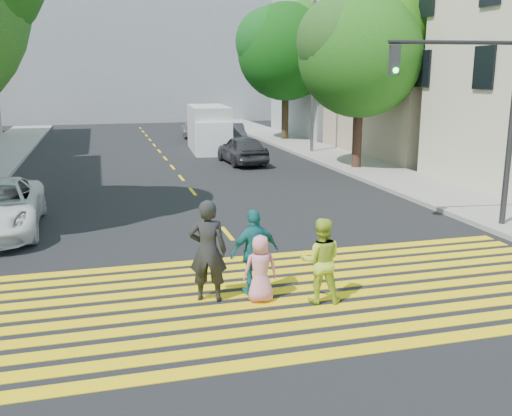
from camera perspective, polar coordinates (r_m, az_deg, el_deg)
name	(u,v)px	position (r m, az deg, el deg)	size (l,w,h in m)	color
ground	(301,323)	(10.24, 4.52, -11.39)	(120.00, 120.00, 0.00)	black
sidewalk_right	(365,168)	(26.80, 10.85, 3.97)	(3.00, 60.00, 0.15)	gray
crosswalk	(279,296)	(11.35, 2.32, -8.80)	(13.40, 5.30, 0.01)	yellow
lane_line	(162,155)	(31.70, -9.38, 5.30)	(0.12, 34.40, 0.01)	yellow
building_right_tan	(447,61)	(33.20, 18.54, 13.81)	(10.00, 10.00, 10.00)	tan
building_right_grey	(358,64)	(42.82, 10.19, 13.97)	(10.00, 10.00, 10.00)	gray
backdrop_block	(130,56)	(56.86, -12.45, 14.63)	(30.00, 8.00, 12.00)	gray
tree_right_near	(362,48)	(26.33, 10.57, 15.50)	(6.58, 6.16, 8.01)	black
tree_right_far	(287,46)	(37.72, 3.12, 15.83)	(7.50, 7.10, 8.91)	#332412
pedestrian_man	(208,251)	(10.88, -4.83, -4.28)	(0.73, 0.48, 1.99)	black
pedestrian_woman	(321,261)	(10.89, 6.49, -5.24)	(0.80, 0.63, 1.65)	#B7D535
pedestrian_child	(260,269)	(10.89, 0.44, -6.09)	(0.64, 0.42, 1.31)	pink
pedestrian_extra	(255,252)	(11.18, -0.13, -4.47)	(1.01, 0.42, 1.73)	#1C7377
dark_car_near	(242,149)	(27.93, -1.39, 5.87)	(1.66, 4.13, 1.41)	#27272B
silver_car	(195,128)	(40.47, -6.10, 7.96)	(1.76, 4.33, 1.26)	#999AA2
dark_car_parked	(233,134)	(36.15, -2.33, 7.42)	(1.34, 3.85, 1.27)	#252730
white_van	(209,130)	(32.71, -4.69, 7.78)	(2.39, 5.51, 2.54)	silver
traffic_signal	(479,103)	(16.59, 21.43, 9.74)	(3.69, 0.64, 5.43)	#2D2C31
street_lamp	(310,47)	(31.48, 5.43, 15.73)	(2.24, 0.34, 9.91)	#5C5C5C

